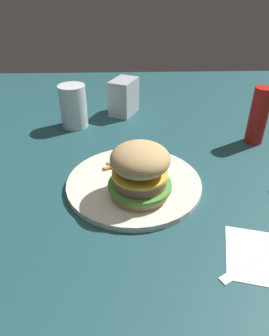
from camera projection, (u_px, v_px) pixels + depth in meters
The scene contains 9 objects.
ground_plane at pixel (126, 182), 0.63m from camera, with size 1.60×1.60×0.00m, color #1E474C.
plate at pixel (134, 183), 0.62m from camera, with size 0.27×0.27×0.01m, color silver.
sandwich at pixel (141, 170), 0.55m from camera, with size 0.12×0.12×0.10m.
fries_pile at pixel (133, 161), 0.66m from camera, with size 0.10×0.12×0.01m.
napkin at pixel (264, 256), 0.47m from camera, with size 0.11×0.11×0.00m, color white.
fork at pixel (265, 255), 0.47m from camera, with size 0.10×0.16×0.00m.
drink_glass at pixel (74, 109), 0.83m from camera, with size 0.07×0.07×0.11m.
napkin_dispenser at pixel (123, 97), 0.90m from camera, with size 0.09×0.06×0.10m, color #B7BABF.
ketchup_bottle at pixel (259, 116), 0.74m from camera, with size 0.04×0.04×0.14m, color #B21914.
Camera 1 is at (-0.51, 0.00, 0.37)m, focal length 32.98 mm.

